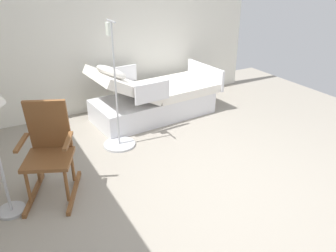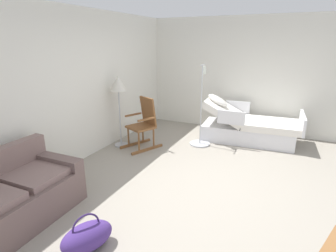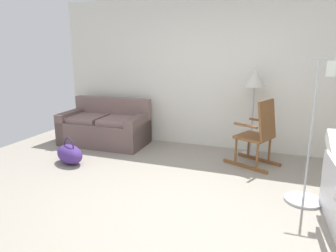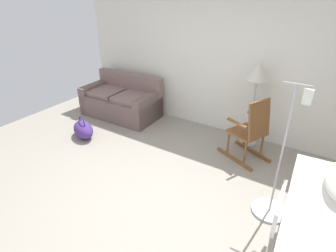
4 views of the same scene
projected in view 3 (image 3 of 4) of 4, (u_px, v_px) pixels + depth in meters
The scene contains 7 objects.
ground_plane at pixel (166, 205), 3.60m from camera, with size 7.26×7.26×0.00m, color gray.
back_wall at pixel (214, 74), 5.51m from camera, with size 6.01×0.10×2.70m, color silver.
couch at pixel (105, 128), 5.88m from camera, with size 1.62×0.89×0.85m.
rocking_chair at pixel (258, 134), 4.70m from camera, with size 0.89×0.74×1.05m.
floor_lamp at pixel (255, 84), 5.01m from camera, with size 0.34×0.34×1.48m.
duffel_bag at pixel (70, 154), 4.88m from camera, with size 0.64×0.52×0.43m.
iv_pole at pixel (306, 182), 3.62m from camera, with size 0.44×0.44×1.69m.
Camera 3 is at (1.16, -3.06, 1.77)m, focal length 32.80 mm.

